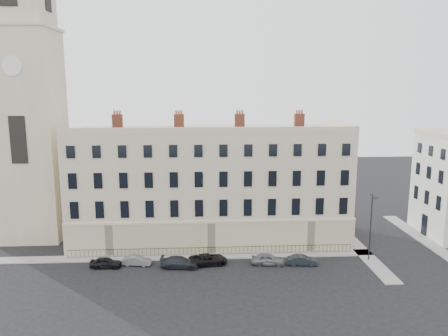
{
  "coord_description": "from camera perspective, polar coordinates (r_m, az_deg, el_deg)",
  "views": [
    {
      "loc": [
        -7.49,
        -45.72,
        20.53
      ],
      "look_at": [
        -4.19,
        10.0,
        10.12
      ],
      "focal_mm": 35.0,
      "sensor_mm": 36.0,
      "label": 1
    }
  ],
  "objects": [
    {
      "name": "car_f",
      "position": [
        52.92,
        10.18,
        -11.76
      ],
      "size": [
        3.61,
        1.58,
        1.15
      ],
      "primitive_type": "imported",
      "rotation": [
        0.0,
        0.0,
        1.47
      ],
      "color": "#1F242A",
      "rests_on": "ground"
    },
    {
      "name": "pavement_terrace",
      "position": [
        54.75,
        -5.89,
        -11.45
      ],
      "size": [
        48.0,
        2.0,
        0.12
      ],
      "primitive_type": "cube",
      "color": "gray",
      "rests_on": "ground"
    },
    {
      "name": "pavement_adjacent",
      "position": [
        66.74,
        24.27,
        -8.27
      ],
      "size": [
        2.0,
        20.0,
        0.12
      ],
      "primitive_type": "cube",
      "color": "gray",
      "rests_on": "ground"
    },
    {
      "name": "car_a",
      "position": [
        53.16,
        -15.17,
        -11.83
      ],
      "size": [
        3.64,
        1.58,
        1.22
      ],
      "primitive_type": "imported",
      "rotation": [
        0.0,
        0.0,
        1.53
      ],
      "color": "black",
      "rests_on": "ground"
    },
    {
      "name": "pavement_east_return",
      "position": [
        61.03,
        16.68,
        -9.5
      ],
      "size": [
        2.0,
        24.0,
        0.12
      ],
      "primitive_type": "cube",
      "color": "gray",
      "rests_on": "ground"
    },
    {
      "name": "church_tower",
      "position": [
        63.84,
        -24.28,
        7.96
      ],
      "size": [
        8.0,
        8.13,
        44.0
      ],
      "color": "#C7B394",
      "rests_on": "ground"
    },
    {
      "name": "car_c",
      "position": [
        51.6,
        -5.77,
        -12.16
      ],
      "size": [
        4.61,
        2.27,
        1.29
      ],
      "primitive_type": "imported",
      "rotation": [
        0.0,
        0.0,
        1.46
      ],
      "color": "#21242C",
      "rests_on": "ground"
    },
    {
      "name": "car_d",
      "position": [
        52.21,
        -2.08,
        -11.85
      ],
      "size": [
        4.85,
        2.85,
        1.27
      ],
      "primitive_type": "imported",
      "rotation": [
        0.0,
        0.0,
        1.74
      ],
      "color": "black",
      "rests_on": "ground"
    },
    {
      "name": "railings",
      "position": [
        54.91,
        -1.63,
        -10.78
      ],
      "size": [
        35.0,
        0.04,
        0.96
      ],
      "color": "black",
      "rests_on": "ground"
    },
    {
      "name": "ground",
      "position": [
        50.68,
        5.56,
        -13.39
      ],
      "size": [
        160.0,
        160.0,
        0.0
      ],
      "primitive_type": "plane",
      "color": "black",
      "rests_on": "ground"
    },
    {
      "name": "terrace",
      "position": [
        59.16,
        -1.83,
        -2.17
      ],
      "size": [
        36.22,
        12.22,
        17.0
      ],
      "color": "#C7B394",
      "rests_on": "ground"
    },
    {
      "name": "streetlamp",
      "position": [
        54.72,
        18.64,
        -6.96
      ],
      "size": [
        0.53,
        1.77,
        8.27
      ],
      "rotation": [
        0.0,
        0.0,
        0.21
      ],
      "color": "#28282D",
      "rests_on": "ground"
    },
    {
      "name": "car_b",
      "position": [
        53.05,
        -11.3,
        -11.77
      ],
      "size": [
        3.5,
        1.66,
        1.11
      ],
      "primitive_type": "imported",
      "rotation": [
        0.0,
        0.0,
        1.42
      ],
      "color": "slate",
      "rests_on": "ground"
    },
    {
      "name": "car_e",
      "position": [
        52.43,
        5.77,
        -11.77
      ],
      "size": [
        4.0,
        1.93,
        1.32
      ],
      "primitive_type": "imported",
      "rotation": [
        0.0,
        0.0,
        1.47
      ],
      "color": "slate",
      "rests_on": "ground"
    }
  ]
}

